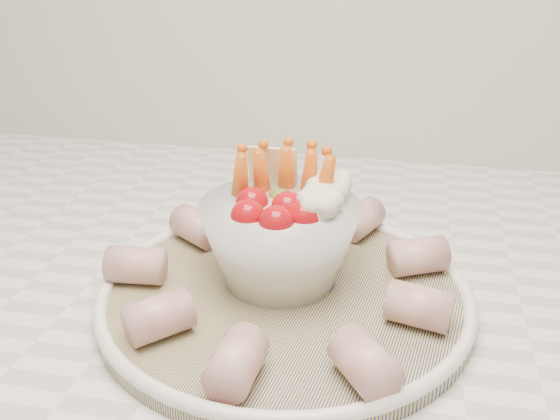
# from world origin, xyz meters

# --- Properties ---
(serving_platter) EXTENTS (0.37, 0.37, 0.02)m
(serving_platter) POSITION_xyz_m (-0.15, 1.36, 0.93)
(serving_platter) COLOR navy
(serving_platter) RESTS_ON kitchen_counter
(veggie_bowl) EXTENTS (0.14, 0.14, 0.12)m
(veggie_bowl) POSITION_xyz_m (-0.16, 1.37, 0.98)
(veggie_bowl) COLOR silver
(veggie_bowl) RESTS_ON serving_platter
(cured_meat_rolls) EXTENTS (0.30, 0.30, 0.03)m
(cured_meat_rolls) POSITION_xyz_m (-0.15, 1.36, 0.95)
(cured_meat_rolls) COLOR #B35351
(cured_meat_rolls) RESTS_ON serving_platter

